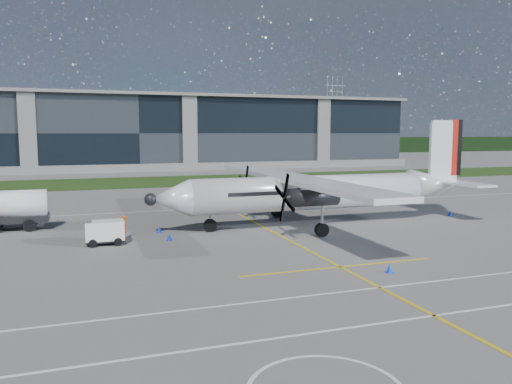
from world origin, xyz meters
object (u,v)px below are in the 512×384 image
safety_cone_portwing (390,268)px  safety_cone_stbdwing (242,200)px  pylon_east (334,114)px  turboprop_aircraft (321,172)px  safety_cone_tail (450,213)px  ground_crew_person (124,225)px  safety_cone_nose_stbd (159,229)px  baggage_tug (105,233)px  safety_cone_nose_port (169,237)px

safety_cone_portwing → safety_cone_stbdwing: 29.03m
pylon_east → turboprop_aircraft: (-77.16, -143.66, -10.64)m
safety_cone_portwing → safety_cone_tail: bearing=41.7°
ground_crew_person → safety_cone_tail: size_ratio=3.89×
safety_cone_tail → safety_cone_nose_stbd: same height
baggage_tug → safety_cone_nose_port: size_ratio=5.39×
ground_crew_person → pylon_east: bearing=-33.3°
ground_crew_person → safety_cone_nose_port: size_ratio=3.89×
pylon_east → safety_cone_nose_stbd: pylon_east is taller
safety_cone_stbdwing → safety_cone_tail: bearing=-43.5°
ground_crew_person → turboprop_aircraft: bearing=-88.6°
pylon_east → safety_cone_portwing: size_ratio=60.00×
pylon_east → ground_crew_person: 172.09m
safety_cone_nose_stbd → baggage_tug: bearing=-144.9°
ground_crew_person → safety_cone_portwing: (12.87, -13.70, -0.72)m
safety_cone_tail → safety_cone_stbdwing: bearing=136.5°
safety_cone_portwing → safety_cone_nose_port: size_ratio=1.00×
turboprop_aircraft → baggage_tug: turboprop_aircraft is taller
safety_cone_nose_port → pylon_east: bearing=58.3°
safety_cone_stbdwing → safety_cone_nose_port: size_ratio=1.00×
baggage_tug → safety_cone_tail: (30.45, 2.16, -0.56)m
safety_cone_nose_port → safety_cone_nose_stbd: size_ratio=1.00×
safety_cone_tail → ground_crew_person: bearing=-178.6°
baggage_tug → safety_cone_nose_port: bearing=-1.7°
pylon_east → turboprop_aircraft: 163.42m
safety_cone_portwing → safety_cone_stbdwing: same height
pylon_east → baggage_tug: bearing=-122.9°
safety_cone_stbdwing → safety_cone_nose_stbd: same height
turboprop_aircraft → safety_cone_nose_port: 13.61m
pylon_east → safety_cone_nose_port: (-89.97, -145.77, -14.75)m
safety_cone_nose_port → safety_cone_nose_stbd: bearing=95.5°
pylon_east → ground_crew_person: pylon_east is taller
baggage_tug → safety_cone_nose_stbd: 4.98m
ground_crew_person → safety_cone_portwing: 18.81m
turboprop_aircraft → safety_cone_portwing: (-2.87, -14.21, -4.11)m
safety_cone_stbdwing → pylon_east: bearing=58.4°
turboprop_aircraft → safety_cone_stbdwing: size_ratio=58.08×
baggage_tug → ground_crew_person: bearing=46.0°
pylon_east → safety_cone_tail: size_ratio=60.00×
pylon_east → safety_cone_portwing: (-80.03, -157.87, -14.75)m
safety_cone_portwing → safety_cone_tail: size_ratio=1.00×
safety_cone_stbdwing → safety_cone_nose_stbd: size_ratio=1.00×
safety_cone_nose_port → safety_cone_tail: bearing=5.0°
safety_cone_portwing → safety_cone_nose_stbd: (-10.23, 15.08, 0.00)m
safety_cone_stbdwing → ground_crew_person: bearing=-131.6°
turboprop_aircraft → ground_crew_person: turboprop_aircraft is taller
baggage_tug → safety_cone_nose_port: baggage_tug is taller
turboprop_aircraft → safety_cone_stbdwing: turboprop_aircraft is taller
safety_cone_portwing → safety_cone_nose_stbd: 18.22m
turboprop_aircraft → safety_cone_stbdwing: bearing=98.1°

